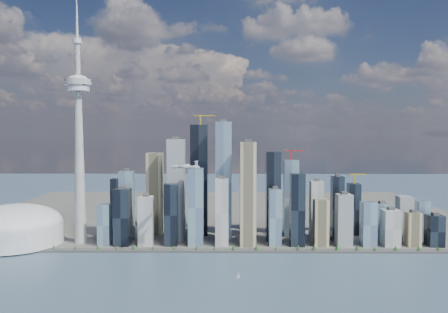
{
  "coord_description": "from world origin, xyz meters",
  "views": [
    {
      "loc": [
        27.92,
        -638.35,
        243.59
      ],
      "look_at": [
        17.43,
        260.0,
        196.51
      ],
      "focal_mm": 35.0,
      "sensor_mm": 36.0,
      "label": 1
    }
  ],
  "objects_px": {
    "needle_tower": "(79,137)",
    "dome_stadium": "(15,227)",
    "sailboat_west": "(238,276)",
    "airplane": "(185,166)"
  },
  "relations": [
    {
      "from": "needle_tower",
      "to": "dome_stadium",
      "type": "xyz_separation_m",
      "value": [
        -140.0,
        -10.0,
        -196.4
      ]
    },
    {
      "from": "sailboat_west",
      "to": "dome_stadium",
      "type": "bearing_deg",
      "value": 169.19
    },
    {
      "from": "needle_tower",
      "to": "sailboat_west",
      "type": "relative_size",
      "value": 54.4
    },
    {
      "from": "airplane",
      "to": "needle_tower",
      "type": "bearing_deg",
      "value": 170.37
    },
    {
      "from": "airplane",
      "to": "sailboat_west",
      "type": "bearing_deg",
      "value": -32.35
    },
    {
      "from": "needle_tower",
      "to": "airplane",
      "type": "bearing_deg",
      "value": -24.82
    },
    {
      "from": "dome_stadium",
      "to": "airplane",
      "type": "relative_size",
      "value": 3.34
    },
    {
      "from": "airplane",
      "to": "sailboat_west",
      "type": "xyz_separation_m",
      "value": [
        100.12,
        -109.41,
        -177.22
      ]
    },
    {
      "from": "dome_stadium",
      "to": "needle_tower",
      "type": "bearing_deg",
      "value": 4.09
    },
    {
      "from": "dome_stadium",
      "to": "sailboat_west",
      "type": "distance_m",
      "value": 529.12
    }
  ]
}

